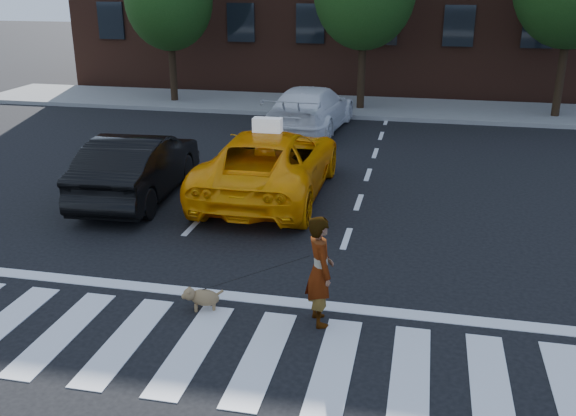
{
  "coord_description": "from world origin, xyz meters",
  "views": [
    {
      "loc": [
        2.95,
        -7.27,
        4.91
      ],
      "look_at": [
        0.73,
        2.94,
        1.1
      ],
      "focal_mm": 40.0,
      "sensor_mm": 36.0,
      "label": 1
    }
  ],
  "objects_px": {
    "woman": "(320,271)",
    "dog": "(201,297)",
    "taxi": "(270,163)",
    "black_sedan": "(138,166)",
    "white_suv": "(311,109)"
  },
  "relations": [
    {
      "from": "taxi",
      "to": "black_sedan",
      "type": "relative_size",
      "value": 1.22
    },
    {
      "from": "black_sedan",
      "to": "dog",
      "type": "distance_m",
      "value": 5.82
    },
    {
      "from": "taxi",
      "to": "dog",
      "type": "bearing_deg",
      "value": 92.6
    },
    {
      "from": "black_sedan",
      "to": "woman",
      "type": "relative_size",
      "value": 2.72
    },
    {
      "from": "taxi",
      "to": "woman",
      "type": "xyz_separation_m",
      "value": [
        2.13,
        -5.63,
        0.07
      ]
    },
    {
      "from": "white_suv",
      "to": "dog",
      "type": "relative_size",
      "value": 7.95
    },
    {
      "from": "woman",
      "to": "dog",
      "type": "bearing_deg",
      "value": 65.62
    },
    {
      "from": "white_suv",
      "to": "black_sedan",
      "type": "bearing_deg",
      "value": 74.84
    },
    {
      "from": "taxi",
      "to": "dog",
      "type": "height_order",
      "value": "taxi"
    },
    {
      "from": "white_suv",
      "to": "dog",
      "type": "distance_m",
      "value": 12.36
    },
    {
      "from": "dog",
      "to": "black_sedan",
      "type": "bearing_deg",
      "value": 106.74
    },
    {
      "from": "black_sedan",
      "to": "dog",
      "type": "relative_size",
      "value": 7.14
    },
    {
      "from": "woman",
      "to": "dog",
      "type": "xyz_separation_m",
      "value": [
        -1.85,
        -0.01,
        -0.63
      ]
    },
    {
      "from": "black_sedan",
      "to": "woman",
      "type": "distance_m",
      "value": 6.98
    },
    {
      "from": "black_sedan",
      "to": "woman",
      "type": "xyz_separation_m",
      "value": [
        5.06,
        -4.8,
        0.09
      ]
    }
  ]
}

